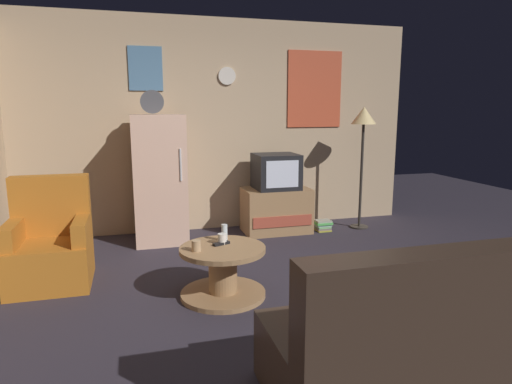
{
  "coord_description": "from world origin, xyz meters",
  "views": [
    {
      "loc": [
        -1.1,
        -3.3,
        1.57
      ],
      "look_at": [
        0.07,
        0.9,
        0.75
      ],
      "focal_mm": 31.31,
      "sensor_mm": 36.0,
      "label": 1
    }
  ],
  "objects_px": {
    "mug_ceramic_tan": "(196,246)",
    "book_stack": "(323,225)",
    "tv_stand": "(276,210)",
    "fridge": "(159,179)",
    "coffee_table": "(223,272)",
    "armchair": "(51,247)",
    "crt_tv": "(276,171)",
    "mug_ceramic_white": "(222,239)",
    "standing_lamp": "(363,125)",
    "couch": "(427,343)",
    "remote_control": "(221,243)",
    "wine_glass": "(224,233)"
  },
  "relations": [
    {
      "from": "mug_ceramic_white",
      "to": "armchair",
      "type": "bearing_deg",
      "value": 156.5
    },
    {
      "from": "fridge",
      "to": "remote_control",
      "type": "bearing_deg",
      "value": -76.98
    },
    {
      "from": "standing_lamp",
      "to": "book_stack",
      "type": "relative_size",
      "value": 7.4
    },
    {
      "from": "armchair",
      "to": "mug_ceramic_tan",
      "type": "bearing_deg",
      "value": -32.38
    },
    {
      "from": "couch",
      "to": "book_stack",
      "type": "height_order",
      "value": "couch"
    },
    {
      "from": "coffee_table",
      "to": "mug_ceramic_tan",
      "type": "relative_size",
      "value": 8.0
    },
    {
      "from": "armchair",
      "to": "wine_glass",
      "type": "bearing_deg",
      "value": -20.61
    },
    {
      "from": "fridge",
      "to": "mug_ceramic_white",
      "type": "height_order",
      "value": "fridge"
    },
    {
      "from": "mug_ceramic_tan",
      "to": "tv_stand",
      "type": "bearing_deg",
      "value": 55.18
    },
    {
      "from": "crt_tv",
      "to": "book_stack",
      "type": "xyz_separation_m",
      "value": [
        0.61,
        -0.13,
        -0.71
      ]
    },
    {
      "from": "tv_stand",
      "to": "mug_ceramic_tan",
      "type": "xyz_separation_m",
      "value": [
        -1.29,
        -1.85,
        0.2
      ]
    },
    {
      "from": "fridge",
      "to": "couch",
      "type": "relative_size",
      "value": 1.04
    },
    {
      "from": "coffee_table",
      "to": "couch",
      "type": "height_order",
      "value": "couch"
    },
    {
      "from": "standing_lamp",
      "to": "coffee_table",
      "type": "xyz_separation_m",
      "value": [
        -2.2,
        -1.69,
        -1.14
      ]
    },
    {
      "from": "mug_ceramic_white",
      "to": "armchair",
      "type": "relative_size",
      "value": 0.09
    },
    {
      "from": "wine_glass",
      "to": "mug_ceramic_tan",
      "type": "relative_size",
      "value": 1.67
    },
    {
      "from": "fridge",
      "to": "standing_lamp",
      "type": "distance_m",
      "value": 2.66
    },
    {
      "from": "tv_stand",
      "to": "coffee_table",
      "type": "bearing_deg",
      "value": -120.54
    },
    {
      "from": "wine_glass",
      "to": "mug_ceramic_tan",
      "type": "distance_m",
      "value": 0.35
    },
    {
      "from": "fridge",
      "to": "couch",
      "type": "distance_m",
      "value": 3.62
    },
    {
      "from": "tv_stand",
      "to": "mug_ceramic_tan",
      "type": "bearing_deg",
      "value": -124.82
    },
    {
      "from": "mug_ceramic_white",
      "to": "remote_control",
      "type": "relative_size",
      "value": 0.6
    },
    {
      "from": "tv_stand",
      "to": "crt_tv",
      "type": "xyz_separation_m",
      "value": [
        -0.01,
        -0.0,
        0.5
      ]
    },
    {
      "from": "tv_stand",
      "to": "mug_ceramic_white",
      "type": "height_order",
      "value": "tv_stand"
    },
    {
      "from": "fridge",
      "to": "mug_ceramic_white",
      "type": "xyz_separation_m",
      "value": [
        0.41,
        -1.69,
        -0.28
      ]
    },
    {
      "from": "couch",
      "to": "wine_glass",
      "type": "bearing_deg",
      "value": 113.16
    },
    {
      "from": "crt_tv",
      "to": "couch",
      "type": "xyz_separation_m",
      "value": [
        -0.25,
        -3.41,
        -0.47
      ]
    },
    {
      "from": "armchair",
      "to": "tv_stand",
      "type": "bearing_deg",
      "value": 23.37
    },
    {
      "from": "book_stack",
      "to": "coffee_table",
      "type": "bearing_deg",
      "value": -134.82
    },
    {
      "from": "tv_stand",
      "to": "book_stack",
      "type": "distance_m",
      "value": 0.65
    },
    {
      "from": "mug_ceramic_white",
      "to": "couch",
      "type": "xyz_separation_m",
      "value": [
        0.79,
        -1.7,
        -0.17
      ]
    },
    {
      "from": "tv_stand",
      "to": "mug_ceramic_tan",
      "type": "height_order",
      "value": "tv_stand"
    },
    {
      "from": "mug_ceramic_tan",
      "to": "book_stack",
      "type": "bearing_deg",
      "value": 42.39
    },
    {
      "from": "fridge",
      "to": "tv_stand",
      "type": "xyz_separation_m",
      "value": [
        1.45,
        0.02,
        -0.47
      ]
    },
    {
      "from": "mug_ceramic_white",
      "to": "couch",
      "type": "bearing_deg",
      "value": -64.98
    },
    {
      "from": "coffee_table",
      "to": "armchair",
      "type": "relative_size",
      "value": 0.75
    },
    {
      "from": "fridge",
      "to": "coffee_table",
      "type": "bearing_deg",
      "value": -77.54
    },
    {
      "from": "standing_lamp",
      "to": "coffee_table",
      "type": "bearing_deg",
      "value": -142.4
    },
    {
      "from": "crt_tv",
      "to": "wine_glass",
      "type": "relative_size",
      "value": 3.6
    },
    {
      "from": "mug_ceramic_tan",
      "to": "remote_control",
      "type": "relative_size",
      "value": 0.6
    },
    {
      "from": "crt_tv",
      "to": "standing_lamp",
      "type": "height_order",
      "value": "standing_lamp"
    },
    {
      "from": "coffee_table",
      "to": "armchair",
      "type": "height_order",
      "value": "armchair"
    },
    {
      "from": "tv_stand",
      "to": "couch",
      "type": "bearing_deg",
      "value": -94.26
    },
    {
      "from": "mug_ceramic_tan",
      "to": "couch",
      "type": "xyz_separation_m",
      "value": [
        1.03,
        -1.56,
        -0.17
      ]
    },
    {
      "from": "mug_ceramic_white",
      "to": "fridge",
      "type": "bearing_deg",
      "value": 103.57
    },
    {
      "from": "standing_lamp",
      "to": "armchair",
      "type": "xyz_separation_m",
      "value": [
        -3.63,
        -0.97,
        -1.02
      ]
    },
    {
      "from": "mug_ceramic_tan",
      "to": "book_stack",
      "type": "xyz_separation_m",
      "value": [
        1.89,
        1.72,
        -0.41
      ]
    },
    {
      "from": "coffee_table",
      "to": "remote_control",
      "type": "relative_size",
      "value": 4.8
    },
    {
      "from": "tv_stand",
      "to": "mug_ceramic_white",
      "type": "bearing_deg",
      "value": -121.45
    },
    {
      "from": "remote_control",
      "to": "wine_glass",
      "type": "bearing_deg",
      "value": 41.3
    }
  ]
}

